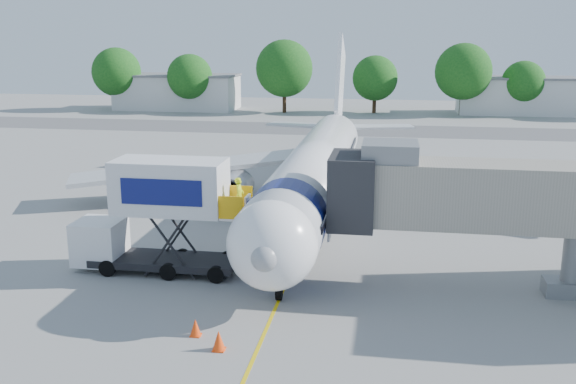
# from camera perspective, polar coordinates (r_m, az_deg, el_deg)

# --- Properties ---
(ground) EXTENTS (160.00, 160.00, 0.00)m
(ground) POSITION_cam_1_polar(r_m,az_deg,el_deg) (36.89, 1.76, -3.76)
(ground) COLOR gray
(ground) RESTS_ON ground
(guidance_line) EXTENTS (0.15, 70.00, 0.01)m
(guidance_line) POSITION_cam_1_polar(r_m,az_deg,el_deg) (36.89, 1.76, -3.75)
(guidance_line) COLOR yellow
(guidance_line) RESTS_ON ground
(taxiway_strip) EXTENTS (120.00, 10.00, 0.01)m
(taxiway_strip) POSITION_cam_1_polar(r_m,az_deg,el_deg) (77.82, 5.80, 5.52)
(taxiway_strip) COLOR #59595B
(taxiway_strip) RESTS_ON ground
(aircraft) EXTENTS (34.17, 37.73, 11.35)m
(aircraft) POSITION_cam_1_polar(r_m,az_deg,el_deg) (40.11, 2.56, 2.02)
(aircraft) COLOR white
(aircraft) RESTS_ON ground
(jet_bridge) EXTENTS (13.90, 3.20, 6.60)m
(jet_bridge) POSITION_cam_1_polar(r_m,az_deg,el_deg) (28.91, 15.86, -0.31)
(jet_bridge) COLOR gray
(jet_bridge) RESTS_ON ground
(catering_hiloader) EXTENTS (8.50, 2.44, 5.50)m
(catering_hiloader) POSITION_cam_1_polar(r_m,az_deg,el_deg) (31.04, -11.49, -2.13)
(catering_hiloader) COLOR black
(catering_hiloader) RESTS_ON ground
(ground_tug) EXTENTS (3.64, 2.60, 1.31)m
(ground_tug) POSITION_cam_1_polar(r_m,az_deg,el_deg) (22.67, -2.91, -13.66)
(ground_tug) COLOR silver
(ground_tug) RESTS_ON ground
(safety_cone_a) EXTENTS (0.48, 0.48, 0.77)m
(safety_cone_a) POSITION_cam_1_polar(r_m,az_deg,el_deg) (23.94, -6.18, -13.01)
(safety_cone_a) COLOR #FC410D
(safety_cone_a) RESTS_ON ground
(safety_cone_b) EXTENTS (0.43, 0.43, 0.69)m
(safety_cone_b) POSITION_cam_1_polar(r_m,az_deg,el_deg) (25.09, -8.23, -11.85)
(safety_cone_b) COLOR #FC410D
(safety_cone_b) RESTS_ON ground
(outbuilding_left) EXTENTS (18.40, 8.40, 5.30)m
(outbuilding_left) POSITION_cam_1_polar(r_m,az_deg,el_deg) (100.65, -9.80, 8.79)
(outbuilding_left) COLOR silver
(outbuilding_left) RESTS_ON ground
(outbuilding_right) EXTENTS (16.40, 7.40, 5.30)m
(outbuilding_right) POSITION_cam_1_polar(r_m,az_deg,el_deg) (98.82, 19.55, 8.11)
(outbuilding_right) COLOR silver
(outbuilding_right) RESTS_ON ground
(tree_a) EXTENTS (7.30, 7.30, 9.31)m
(tree_a) POSITION_cam_1_polar(r_m,az_deg,el_deg) (101.26, -15.00, 10.25)
(tree_a) COLOR #382314
(tree_a) RESTS_ON ground
(tree_b) EXTENTS (6.61, 6.61, 8.43)m
(tree_b) POSITION_cam_1_polar(r_m,az_deg,el_deg) (96.56, -8.73, 10.08)
(tree_b) COLOR #382314
(tree_b) RESTS_ON ground
(tree_c) EXTENTS (8.23, 8.23, 10.50)m
(tree_c) POSITION_cam_1_polar(r_m,az_deg,el_deg) (94.33, -0.33, 10.92)
(tree_c) COLOR #382314
(tree_c) RESTS_ON ground
(tree_d) EXTENTS (6.49, 6.49, 8.28)m
(tree_d) POSITION_cam_1_polar(r_m,az_deg,el_deg) (94.70, 7.74, 9.99)
(tree_d) COLOR #382314
(tree_d) RESTS_ON ground
(tree_e) EXTENTS (7.89, 7.89, 10.06)m
(tree_e) POSITION_cam_1_polar(r_m,az_deg,el_deg) (94.49, 15.33, 10.28)
(tree_e) COLOR #382314
(tree_e) RESTS_ON ground
(tree_f) EXTENTS (5.98, 5.98, 7.63)m
(tree_f) POSITION_cam_1_polar(r_m,az_deg,el_deg) (96.89, 20.19, 9.13)
(tree_f) COLOR #382314
(tree_f) RESTS_ON ground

